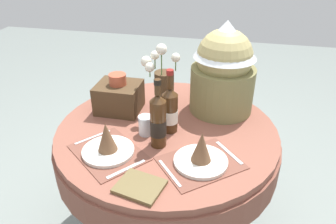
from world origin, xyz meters
name	(u,v)px	position (x,y,z in m)	size (l,w,h in m)	color
dining_table	(167,148)	(0.00, 0.00, 0.62)	(1.17, 1.17, 0.75)	brown
place_setting_left	(108,145)	(-0.22, -0.27, 0.80)	(0.43, 0.42, 0.16)	brown
place_setting_right	(201,155)	(0.21, -0.25, 0.80)	(0.43, 0.42, 0.16)	brown
flower_vase	(163,86)	(-0.06, 0.15, 0.91)	(0.20, 0.16, 0.41)	#47331E
wine_bottle_left	(170,110)	(0.02, -0.02, 0.87)	(0.08, 0.08, 0.33)	#422814
wine_bottle_right	(158,121)	(-0.01, -0.15, 0.88)	(0.08, 0.08, 0.34)	#422814
tumbler_near_right	(146,125)	(-0.09, -0.07, 0.80)	(0.07, 0.07, 0.10)	silver
book_on_table	(140,186)	(-0.01, -0.46, 0.76)	(0.18, 0.15, 0.02)	brown
gift_tub_back_right	(224,65)	(0.25, 0.27, 1.02)	(0.35, 0.35, 0.51)	olive
woven_basket_side_left	(119,96)	(-0.30, 0.13, 0.84)	(0.24, 0.21, 0.22)	#47331E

